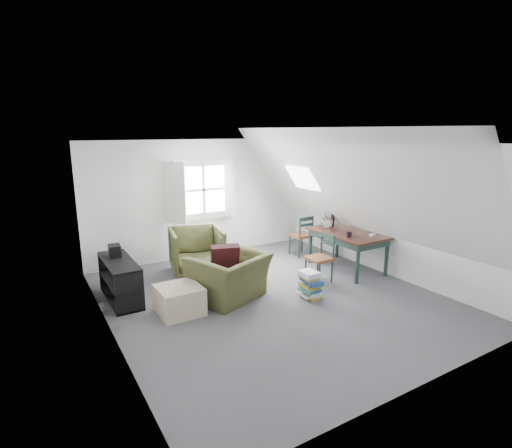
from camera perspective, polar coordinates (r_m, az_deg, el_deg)
floor at (r=6.65m, az=2.37°, el=-10.51°), size 5.50×5.50×0.00m
ceiling at (r=6.09m, az=2.60°, el=11.55°), size 5.50×5.50×0.00m
wall_back at (r=8.64m, az=-7.59°, el=3.60°), size 5.00×0.00×5.00m
wall_front at (r=4.33m, az=23.04°, el=-7.12°), size 5.00×0.00×5.00m
wall_left at (r=5.35m, az=-20.55°, el=-3.11°), size 0.00×5.50×5.50m
wall_right at (r=7.88m, az=17.86°, el=2.15°), size 0.00×5.50×5.50m
slope_left at (r=5.47m, az=-11.19°, el=3.48°), size 3.19×5.50×4.48m
slope_right at (r=7.12m, az=13.06°, el=5.61°), size 3.19×5.50×4.48m
dormer_window at (r=8.54m, az=-7.43°, el=4.85°), size 1.71×0.35×1.30m
skylight at (r=8.10m, az=6.67°, el=6.53°), size 0.35×0.75×0.47m
armchair_near at (r=6.66m, az=-3.79°, el=-10.49°), size 1.42×1.34×0.74m
armchair_far at (r=7.83m, az=-8.35°, el=-6.91°), size 1.13×1.15×0.88m
throw_pillow at (r=6.56m, az=-4.47°, el=-4.83°), size 0.52×0.40×0.48m
ottoman at (r=6.17m, az=-10.89°, el=-10.60°), size 0.64×0.64×0.42m
dining_table at (r=7.97m, az=12.91°, el=-1.82°), size 0.90×1.51×0.75m
demijohn at (r=8.14m, az=10.05°, el=0.35°), size 0.24×0.24×0.34m
vase_twigs at (r=8.37m, az=10.90°, el=0.68°), size 0.08×0.09×0.62m
cup at (r=7.57m, az=13.13°, el=-1.85°), size 0.12×0.12×0.10m
paper_box at (r=7.78m, az=16.30°, el=-1.49°), size 0.13×0.10×0.04m
dining_chair_far at (r=8.73m, az=6.55°, el=-1.54°), size 0.42×0.42×0.89m
dining_chair_near at (r=7.28m, az=9.22°, el=-4.71°), size 0.41×0.41×0.88m
media_shelf at (r=6.83m, az=-18.74°, el=-7.91°), size 0.43×1.29×0.66m
electronics_box at (r=6.96m, az=-19.54°, el=-3.66°), size 0.21×0.27×0.20m
magazine_stack at (r=6.65m, az=7.74°, el=-8.57°), size 0.33×0.40×0.44m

